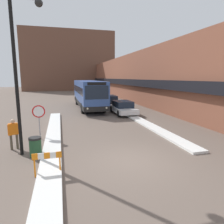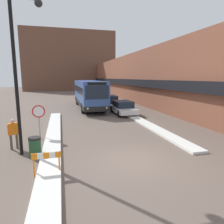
{
  "view_description": "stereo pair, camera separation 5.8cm",
  "coord_description": "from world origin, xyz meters",
  "px_view_note": "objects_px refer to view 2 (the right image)",
  "views": [
    {
      "loc": [
        -3.09,
        -8.11,
        3.78
      ],
      "look_at": [
        0.62,
        6.05,
        1.23
      ],
      "focal_mm": 32.0,
      "sensor_mm": 36.0,
      "label": 1
    },
    {
      "loc": [
        -3.03,
        -8.13,
        3.78
      ],
      "look_at": [
        0.62,
        6.05,
        1.23
      ],
      "focal_mm": 32.0,
      "sensor_mm": 36.0,
      "label": 2
    }
  ],
  "objects_px": {
    "parked_car_back": "(110,101)",
    "pedestrian": "(13,131)",
    "stop_sign": "(39,115)",
    "trash_bin": "(35,147)",
    "street_lamp": "(20,62)",
    "city_bus": "(89,93)",
    "parked_car_front": "(123,107)",
    "construction_barricade": "(46,159)"
  },
  "relations": [
    {
      "from": "parked_car_back",
      "to": "street_lamp",
      "type": "distance_m",
      "value": 17.55
    },
    {
      "from": "stop_sign",
      "to": "trash_bin",
      "type": "distance_m",
      "value": 3.01
    },
    {
      "from": "city_bus",
      "to": "trash_bin",
      "type": "xyz_separation_m",
      "value": [
        -4.69,
        -14.82,
        -1.35
      ]
    },
    {
      "from": "parked_car_front",
      "to": "stop_sign",
      "type": "height_order",
      "value": "stop_sign"
    },
    {
      "from": "stop_sign",
      "to": "parked_car_back",
      "type": "bearing_deg",
      "value": 59.27
    },
    {
      "from": "street_lamp",
      "to": "construction_barricade",
      "type": "bearing_deg",
      "value": -66.8
    },
    {
      "from": "trash_bin",
      "to": "street_lamp",
      "type": "bearing_deg",
      "value": 137.55
    },
    {
      "from": "parked_car_front",
      "to": "city_bus",
      "type": "bearing_deg",
      "value": 119.11
    },
    {
      "from": "street_lamp",
      "to": "trash_bin",
      "type": "distance_m",
      "value": 4.06
    },
    {
      "from": "city_bus",
      "to": "trash_bin",
      "type": "distance_m",
      "value": 15.6
    },
    {
      "from": "construction_barricade",
      "to": "street_lamp",
      "type": "bearing_deg",
      "value": 113.2
    },
    {
      "from": "city_bus",
      "to": "trash_bin",
      "type": "bearing_deg",
      "value": -107.57
    },
    {
      "from": "parked_car_back",
      "to": "trash_bin",
      "type": "height_order",
      "value": "parked_car_back"
    },
    {
      "from": "city_bus",
      "to": "construction_barricade",
      "type": "bearing_deg",
      "value": -103.31
    },
    {
      "from": "stop_sign",
      "to": "trash_bin",
      "type": "height_order",
      "value": "stop_sign"
    },
    {
      "from": "trash_bin",
      "to": "parked_car_back",
      "type": "bearing_deg",
      "value": 64.18
    },
    {
      "from": "city_bus",
      "to": "pedestrian",
      "type": "relative_size",
      "value": 7.17
    },
    {
      "from": "pedestrian",
      "to": "construction_barricade",
      "type": "bearing_deg",
      "value": -82.29
    },
    {
      "from": "parked_car_front",
      "to": "stop_sign",
      "type": "xyz_separation_m",
      "value": [
        -7.58,
        -6.89,
        0.83
      ]
    },
    {
      "from": "parked_car_back",
      "to": "street_lamp",
      "type": "relative_size",
      "value": 0.63
    },
    {
      "from": "street_lamp",
      "to": "parked_car_front",
      "type": "bearing_deg",
      "value": 49.41
    },
    {
      "from": "city_bus",
      "to": "parked_car_back",
      "type": "height_order",
      "value": "city_bus"
    },
    {
      "from": "pedestrian",
      "to": "city_bus",
      "type": "bearing_deg",
      "value": 46.01
    },
    {
      "from": "city_bus",
      "to": "stop_sign",
      "type": "bearing_deg",
      "value": -111.54
    },
    {
      "from": "pedestrian",
      "to": "parked_car_back",
      "type": "bearing_deg",
      "value": 38.09
    },
    {
      "from": "parked_car_front",
      "to": "trash_bin",
      "type": "distance_m",
      "value": 12.29
    },
    {
      "from": "parked_car_back",
      "to": "trash_bin",
      "type": "relative_size",
      "value": 4.87
    },
    {
      "from": "parked_car_front",
      "to": "street_lamp",
      "type": "bearing_deg",
      "value": -130.59
    },
    {
      "from": "stop_sign",
      "to": "street_lamp",
      "type": "relative_size",
      "value": 0.29
    },
    {
      "from": "parked_car_front",
      "to": "stop_sign",
      "type": "bearing_deg",
      "value": -137.74
    },
    {
      "from": "parked_car_back",
      "to": "pedestrian",
      "type": "xyz_separation_m",
      "value": [
        -8.73,
        -14.27,
        0.26
      ]
    },
    {
      "from": "street_lamp",
      "to": "trash_bin",
      "type": "xyz_separation_m",
      "value": [
        0.44,
        -0.4,
        -4.02
      ]
    },
    {
      "from": "city_bus",
      "to": "parked_car_front",
      "type": "height_order",
      "value": "city_bus"
    },
    {
      "from": "street_lamp",
      "to": "trash_bin",
      "type": "height_order",
      "value": "street_lamp"
    },
    {
      "from": "pedestrian",
      "to": "construction_barricade",
      "type": "height_order",
      "value": "pedestrian"
    },
    {
      "from": "parked_car_front",
      "to": "pedestrian",
      "type": "height_order",
      "value": "pedestrian"
    },
    {
      "from": "pedestrian",
      "to": "stop_sign",
      "type": "bearing_deg",
      "value": 32.36
    },
    {
      "from": "stop_sign",
      "to": "construction_barricade",
      "type": "relative_size",
      "value": 1.93
    },
    {
      "from": "parked_car_front",
      "to": "construction_barricade",
      "type": "xyz_separation_m",
      "value": [
        -6.87,
        -11.9,
        -0.03
      ]
    },
    {
      "from": "trash_bin",
      "to": "construction_barricade",
      "type": "relative_size",
      "value": 0.86
    },
    {
      "from": "parked_car_back",
      "to": "stop_sign",
      "type": "bearing_deg",
      "value": -120.73
    },
    {
      "from": "parked_car_back",
      "to": "pedestrian",
      "type": "height_order",
      "value": "pedestrian"
    }
  ]
}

